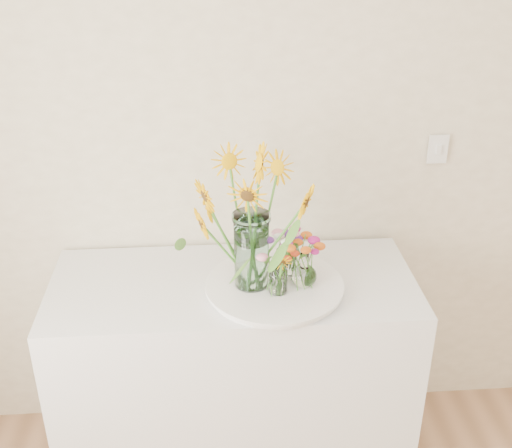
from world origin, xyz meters
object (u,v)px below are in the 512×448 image
object	(u,v)px
small_vase_a	(278,279)
small_vase_b	(304,269)
small_vase_c	(288,262)
counter	(235,374)
mason_jar	(251,250)
tray	(274,287)

from	to	relation	value
small_vase_a	small_vase_b	world-z (taller)	small_vase_b
small_vase_b	small_vase_c	xyz separation A→B (m)	(-0.05, 0.08, -0.01)
counter	mason_jar	bearing A→B (deg)	-44.95
counter	small_vase_a	size ratio (longest dim) A/B	12.08
counter	small_vase_b	bearing A→B (deg)	-17.25
mason_jar	small_vase_c	distance (m)	0.19
counter	tray	world-z (taller)	tray
small_vase_b	small_vase_c	bearing A→B (deg)	119.87
mason_jar	small_vase_b	xyz separation A→B (m)	(0.19, -0.01, -0.08)
counter	mason_jar	world-z (taller)	mason_jar
counter	small_vase_b	world-z (taller)	small_vase_b
counter	small_vase_a	distance (m)	0.57
small_vase_a	small_vase_b	size ratio (longest dim) A/B	0.86
mason_jar	small_vase_a	world-z (taller)	mason_jar
counter	small_vase_c	size ratio (longest dim) A/B	13.12
small_vase_a	small_vase_c	size ratio (longest dim) A/B	1.09
small_vase_c	mason_jar	bearing A→B (deg)	-154.29
tray	mason_jar	xyz separation A→B (m)	(-0.09, 0.00, 0.16)
counter	small_vase_b	size ratio (longest dim) A/B	10.35
counter	tray	xyz separation A→B (m)	(0.15, -0.07, 0.46)
mason_jar	tray	bearing A→B (deg)	-2.44
tray	small_vase_c	xyz separation A→B (m)	(0.06, 0.07, 0.07)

